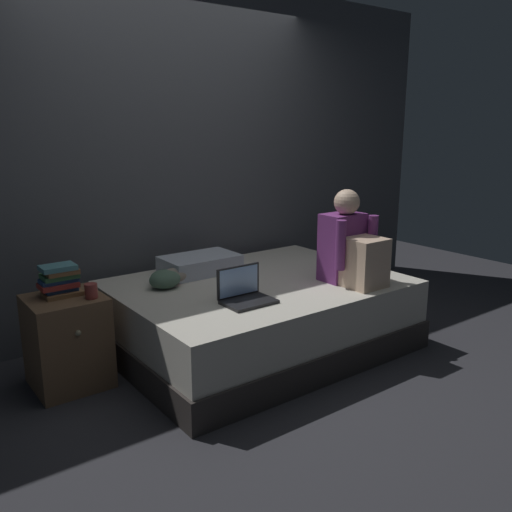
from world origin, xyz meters
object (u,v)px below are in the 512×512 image
object	(u,v)px
clothes_pile	(168,278)
laptop	(245,293)
bed	(259,315)
nightstand	(68,341)
person_sitting	(351,248)
book_stack	(60,280)
mug	(91,291)
pillow	(200,264)

from	to	relation	value
clothes_pile	laptop	bearing A→B (deg)	-70.35
bed	nightstand	world-z (taller)	nightstand
person_sitting	laptop	bearing A→B (deg)	173.40
person_sitting	laptop	xyz separation A→B (m)	(-0.85, 0.10, -0.20)
person_sitting	laptop	distance (m)	0.88
book_stack	clothes_pile	distance (m)	0.74
mug	clothes_pile	size ratio (longest dim) A/B	0.28
nightstand	laptop	xyz separation A→B (m)	(0.95, -0.55, 0.27)
person_sitting	clothes_pile	size ratio (longest dim) A/B	2.01
nightstand	clothes_pile	xyz separation A→B (m)	(0.74, 0.06, 0.27)
nightstand	pillow	bearing A→B (deg)	10.78
clothes_pile	person_sitting	bearing A→B (deg)	-33.60
pillow	clothes_pile	distance (m)	0.38
person_sitting	book_stack	world-z (taller)	person_sitting
mug	clothes_pile	xyz separation A→B (m)	(0.61, 0.18, -0.06)
person_sitting	laptop	world-z (taller)	person_sitting
person_sitting	pillow	bearing A→B (deg)	129.90
pillow	mug	size ratio (longest dim) A/B	6.22
person_sitting	mug	size ratio (longest dim) A/B	7.28
person_sitting	pillow	world-z (taller)	person_sitting
nightstand	mug	world-z (taller)	mug
bed	laptop	bearing A→B (deg)	-138.02
book_stack	mug	size ratio (longest dim) A/B	2.66
clothes_pile	nightstand	bearing A→B (deg)	-175.57
laptop	clothes_pile	bearing A→B (deg)	109.65
nightstand	laptop	bearing A→B (deg)	-30.15
bed	nightstand	xyz separation A→B (m)	(-1.30, 0.24, 0.04)
nightstand	laptop	size ratio (longest dim) A/B	1.80
mug	bed	bearing A→B (deg)	-6.02
nightstand	laptop	world-z (taller)	laptop
book_stack	person_sitting	bearing A→B (deg)	-21.27
nightstand	pillow	size ratio (longest dim) A/B	1.03
pillow	nightstand	bearing A→B (deg)	-169.22
bed	clothes_pile	bearing A→B (deg)	151.96
pillow	bed	bearing A→B (deg)	-64.53
bed	laptop	world-z (taller)	laptop
laptop	nightstand	bearing A→B (deg)	149.85
pillow	mug	world-z (taller)	mug
laptop	clothes_pile	distance (m)	0.65
nightstand	book_stack	world-z (taller)	book_stack
book_stack	clothes_pile	size ratio (longest dim) A/B	0.73
laptop	clothes_pile	size ratio (longest dim) A/B	0.98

